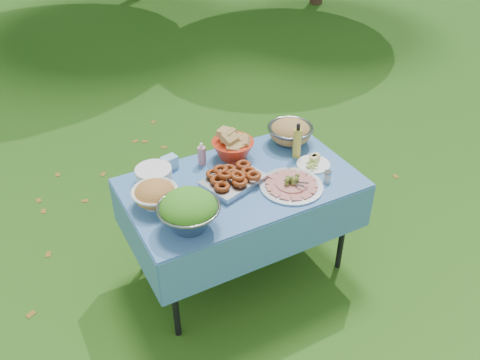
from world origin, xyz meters
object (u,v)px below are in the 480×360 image
(salad_bowl, at_px, (189,211))
(charcuterie_platter, at_px, (292,181))
(pasta_bowl_steel, at_px, (290,132))
(plate_stack, at_px, (154,175))
(bread_bowl, at_px, (233,145))
(picnic_table, at_px, (241,227))
(oil_bottle, at_px, (297,140))

(salad_bowl, height_order, charcuterie_platter, salad_bowl)
(pasta_bowl_steel, bearing_deg, plate_stack, 179.52)
(bread_bowl, relative_size, charcuterie_platter, 0.72)
(picnic_table, bearing_deg, plate_stack, 150.70)
(charcuterie_platter, xyz_separation_m, oil_bottle, (0.22, 0.28, 0.08))
(salad_bowl, distance_m, oil_bottle, 0.99)
(bread_bowl, xyz_separation_m, pasta_bowl_steel, (0.45, -0.02, -0.01))
(pasta_bowl_steel, xyz_separation_m, oil_bottle, (-0.06, -0.18, 0.04))
(oil_bottle, bearing_deg, bread_bowl, 152.92)
(plate_stack, bearing_deg, bread_bowl, 0.82)
(salad_bowl, height_order, plate_stack, salad_bowl)
(bread_bowl, xyz_separation_m, charcuterie_platter, (0.16, -0.48, -0.05))
(plate_stack, height_order, oil_bottle, oil_bottle)
(salad_bowl, height_order, bread_bowl, salad_bowl)
(charcuterie_platter, height_order, oil_bottle, oil_bottle)
(bread_bowl, height_order, charcuterie_platter, bread_bowl)
(pasta_bowl_steel, bearing_deg, picnic_table, -154.00)
(salad_bowl, distance_m, plate_stack, 0.52)
(plate_stack, height_order, bread_bowl, bread_bowl)
(charcuterie_platter, bearing_deg, pasta_bowl_steel, 58.20)
(pasta_bowl_steel, distance_m, oil_bottle, 0.19)
(picnic_table, distance_m, oil_bottle, 0.70)
(picnic_table, bearing_deg, charcuterie_platter, -38.59)
(picnic_table, bearing_deg, oil_bottle, 9.85)
(pasta_bowl_steel, relative_size, oil_bottle, 1.27)
(pasta_bowl_steel, relative_size, charcuterie_platter, 0.80)
(plate_stack, xyz_separation_m, charcuterie_platter, (0.73, -0.47, -0.00))
(bread_bowl, bearing_deg, plate_stack, -179.18)
(charcuterie_platter, bearing_deg, salad_bowl, -176.33)
(bread_bowl, bearing_deg, oil_bottle, -27.08)
(picnic_table, relative_size, pasta_bowl_steel, 4.58)
(pasta_bowl_steel, xyz_separation_m, charcuterie_platter, (-0.28, -0.46, -0.04))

